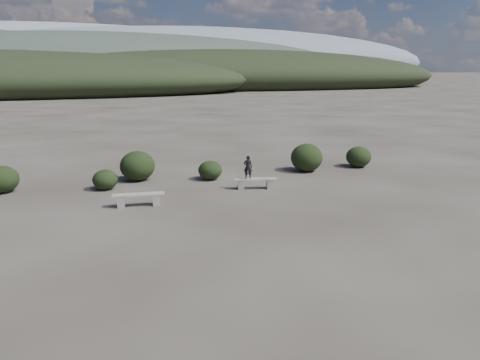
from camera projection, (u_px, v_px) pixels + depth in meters
name	position (u px, v px, depth m)	size (l,w,h in m)	color
ground	(277.00, 242.00, 13.86)	(1200.00, 1200.00, 0.00)	#312C26
bench_left	(139.00, 199.00, 17.41)	(1.97, 0.61, 0.48)	slate
bench_right	(255.00, 183.00, 19.94)	(1.88, 0.83, 0.46)	slate
seated_person	(248.00, 167.00, 19.76)	(0.36, 0.24, 0.99)	black
shrub_a	(105.00, 180.00, 19.82)	(1.05, 1.05, 0.86)	black
shrub_b	(137.00, 166.00, 21.39)	(1.59, 1.59, 1.36)	black
shrub_c	(210.00, 170.00, 21.61)	(1.11, 1.11, 0.88)	black
shrub_d	(307.00, 158.00, 23.34)	(1.59, 1.59, 1.39)	black
shrub_e	(359.00, 157.00, 24.38)	(1.30, 1.30, 1.08)	black
shrub_f	(2.00, 179.00, 19.31)	(1.33, 1.33, 1.12)	black
mountain_ridges	(78.00, 61.00, 322.38)	(500.00, 400.00, 56.00)	black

